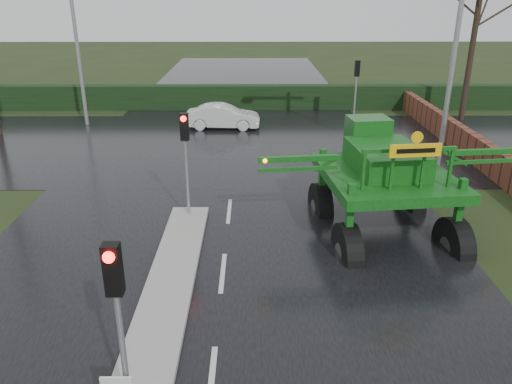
{
  "coord_description": "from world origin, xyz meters",
  "views": [
    {
      "loc": [
        0.8,
        -7.52,
        6.97
      ],
      "look_at": [
        0.89,
        4.83,
        2.0
      ],
      "focal_mm": 35.0,
      "sensor_mm": 36.0,
      "label": 1
    }
  ],
  "objects_px": {
    "street_light_right": "(451,20)",
    "traffic_signal_near": "(116,299)",
    "crop_sprayer": "(350,182)",
    "white_sedan": "(223,128)",
    "traffic_signal_mid": "(185,143)",
    "traffic_signal_far": "(357,78)",
    "street_light_left_far": "(79,12)"
  },
  "relations": [
    {
      "from": "street_light_right",
      "to": "traffic_signal_near",
      "type": "bearing_deg",
      "value": -126.13
    },
    {
      "from": "crop_sprayer",
      "to": "white_sedan",
      "type": "relative_size",
      "value": 2.02
    },
    {
      "from": "traffic_signal_mid",
      "to": "crop_sprayer",
      "type": "distance_m",
      "value": 5.29
    },
    {
      "from": "white_sedan",
      "to": "crop_sprayer",
      "type": "bearing_deg",
      "value": -160.16
    },
    {
      "from": "traffic_signal_near",
      "to": "traffic_signal_mid",
      "type": "relative_size",
      "value": 1.0
    },
    {
      "from": "traffic_signal_near",
      "to": "crop_sprayer",
      "type": "height_order",
      "value": "crop_sprayer"
    },
    {
      "from": "traffic_signal_near",
      "to": "traffic_signal_far",
      "type": "bearing_deg",
      "value": 69.64
    },
    {
      "from": "traffic_signal_mid",
      "to": "street_light_right",
      "type": "distance_m",
      "value": 11.05
    },
    {
      "from": "traffic_signal_near",
      "to": "white_sedan",
      "type": "bearing_deg",
      "value": 88.57
    },
    {
      "from": "traffic_signal_far",
      "to": "street_light_left_far",
      "type": "relative_size",
      "value": 0.35
    },
    {
      "from": "traffic_signal_far",
      "to": "street_light_right",
      "type": "distance_m",
      "value": 8.86
    },
    {
      "from": "traffic_signal_near",
      "to": "crop_sprayer",
      "type": "xyz_separation_m",
      "value": [
        4.78,
        6.28,
        -0.47
      ]
    },
    {
      "from": "street_light_right",
      "to": "crop_sprayer",
      "type": "relative_size",
      "value": 1.25
    },
    {
      "from": "traffic_signal_mid",
      "to": "street_light_left_far",
      "type": "relative_size",
      "value": 0.35
    },
    {
      "from": "crop_sprayer",
      "to": "white_sedan",
      "type": "bearing_deg",
      "value": 100.75
    },
    {
      "from": "traffic_signal_far",
      "to": "crop_sprayer",
      "type": "height_order",
      "value": "crop_sprayer"
    },
    {
      "from": "traffic_signal_mid",
      "to": "crop_sprayer",
      "type": "height_order",
      "value": "crop_sprayer"
    },
    {
      "from": "traffic_signal_far",
      "to": "white_sedan",
      "type": "relative_size",
      "value": 0.89
    },
    {
      "from": "traffic_signal_far",
      "to": "traffic_signal_near",
      "type": "bearing_deg",
      "value": 69.64
    },
    {
      "from": "street_light_right",
      "to": "white_sedan",
      "type": "relative_size",
      "value": 2.53
    },
    {
      "from": "traffic_signal_mid",
      "to": "street_light_right",
      "type": "bearing_deg",
      "value": 25.4
    },
    {
      "from": "traffic_signal_near",
      "to": "traffic_signal_far",
      "type": "height_order",
      "value": "same"
    },
    {
      "from": "crop_sprayer",
      "to": "street_light_left_far",
      "type": "bearing_deg",
      "value": 122.0
    },
    {
      "from": "street_light_left_far",
      "to": "traffic_signal_mid",
      "type": "bearing_deg",
      "value": -61.14
    },
    {
      "from": "traffic_signal_far",
      "to": "white_sedan",
      "type": "xyz_separation_m",
      "value": [
        -7.3,
        -0.88,
        -2.59
      ]
    },
    {
      "from": "traffic_signal_mid",
      "to": "white_sedan",
      "type": "height_order",
      "value": "traffic_signal_mid"
    },
    {
      "from": "traffic_signal_far",
      "to": "white_sedan",
      "type": "height_order",
      "value": "traffic_signal_far"
    },
    {
      "from": "white_sedan",
      "to": "traffic_signal_mid",
      "type": "bearing_deg",
      "value": -179.78
    },
    {
      "from": "traffic_signal_near",
      "to": "traffic_signal_mid",
      "type": "xyz_separation_m",
      "value": [
        0.0,
        8.5,
        0.0
      ]
    },
    {
      "from": "traffic_signal_near",
      "to": "street_light_right",
      "type": "bearing_deg",
      "value": 53.87
    },
    {
      "from": "street_light_left_far",
      "to": "crop_sprayer",
      "type": "xyz_separation_m",
      "value": [
        11.67,
        -14.73,
        -3.87
      ]
    },
    {
      "from": "white_sedan",
      "to": "traffic_signal_far",
      "type": "bearing_deg",
      "value": -80.41
    }
  ]
}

